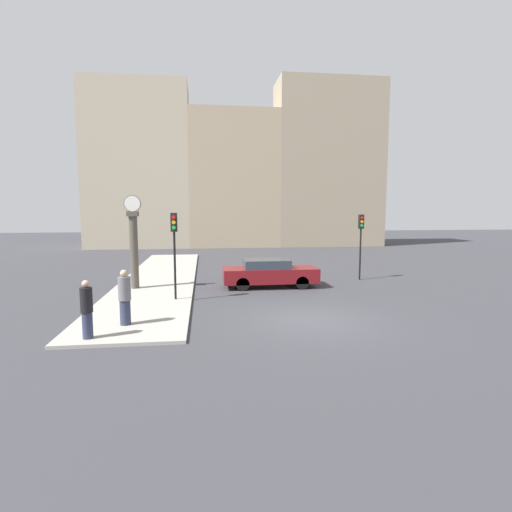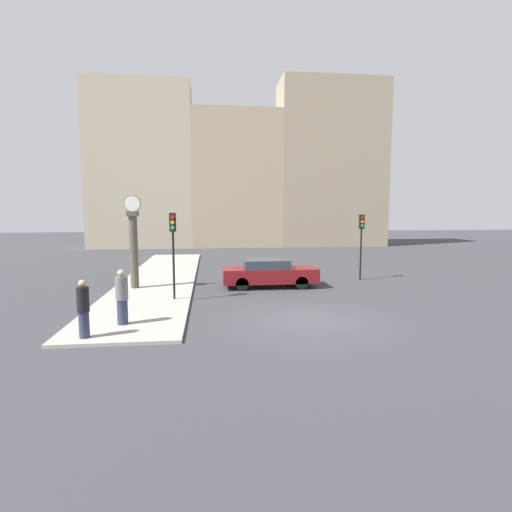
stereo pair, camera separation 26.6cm
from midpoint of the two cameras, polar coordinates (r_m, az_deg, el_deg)
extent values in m
plane|color=#38383D|center=(14.04, 7.38, -9.05)|extent=(120.00, 120.00, 0.00)
cube|color=#A39E93|center=(22.80, -13.79, -3.03)|extent=(3.76, 22.56, 0.11)
cube|color=#B7A88E|center=(43.22, -16.66, 12.13)|extent=(10.25, 5.00, 16.40)
cube|color=tan|center=(42.69, -3.38, 10.76)|extent=(9.18, 5.00, 13.88)
cube|color=gray|center=(44.74, 10.05, 12.66)|extent=(11.18, 5.00, 17.27)
cube|color=maroon|center=(19.66, 1.63, -2.68)|extent=(4.61, 1.75, 0.69)
cube|color=#2D3842|center=(19.55, 1.10, -1.08)|extent=(2.21, 1.58, 0.42)
cylinder|color=black|center=(20.72, 5.20, -3.07)|extent=(0.63, 0.22, 0.63)
cylinder|color=black|center=(19.25, 6.20, -3.82)|extent=(0.63, 0.22, 0.63)
cylinder|color=black|center=(20.30, -2.71, -3.25)|extent=(0.63, 0.22, 0.63)
cylinder|color=black|center=(18.79, -2.32, -4.04)|extent=(0.63, 0.22, 0.63)
cylinder|color=black|center=(16.72, -11.96, -1.36)|extent=(0.09, 0.09, 2.79)
cube|color=black|center=(16.58, -12.10, 4.73)|extent=(0.26, 0.20, 0.76)
cylinder|color=red|center=(16.45, -12.15, 5.45)|extent=(0.15, 0.04, 0.15)
cylinder|color=orange|center=(16.46, -12.14, 4.72)|extent=(0.15, 0.04, 0.15)
cylinder|color=green|center=(16.47, -12.12, 3.99)|extent=(0.15, 0.04, 0.15)
cylinder|color=black|center=(22.34, 14.33, 0.23)|extent=(0.09, 0.09, 2.78)
cube|color=black|center=(22.22, 14.46, 4.78)|extent=(0.26, 0.20, 0.76)
cylinder|color=red|center=(22.11, 14.59, 5.31)|extent=(0.15, 0.04, 0.15)
cylinder|color=orange|center=(22.11, 14.57, 4.77)|extent=(0.15, 0.04, 0.15)
cylinder|color=green|center=(22.12, 14.56, 4.23)|extent=(0.15, 0.04, 0.15)
cylinder|color=#4C473D|center=(19.58, -17.41, 0.48)|extent=(0.38, 0.38, 3.38)
cube|color=#4C473D|center=(19.48, -17.59, 5.76)|extent=(0.50, 0.50, 0.23)
cylinder|color=#4C473D|center=(19.49, -17.63, 7.15)|extent=(0.77, 0.04, 0.77)
cylinder|color=white|center=(19.49, -17.63, 7.15)|extent=(0.71, 0.06, 0.71)
cylinder|color=#2D334C|center=(13.60, -18.71, -7.64)|extent=(0.33, 0.33, 0.80)
cylinder|color=slate|center=(13.44, -18.83, -4.43)|extent=(0.39, 0.39, 0.75)
sphere|color=tan|center=(13.36, -18.91, -2.37)|extent=(0.23, 0.23, 0.23)
cylinder|color=#2D334C|center=(12.58, -23.50, -9.07)|extent=(0.29, 0.29, 0.77)
cylinder|color=black|center=(12.41, -23.65, -5.77)|extent=(0.34, 0.34, 0.71)
sphere|color=tan|center=(12.32, -23.75, -3.66)|extent=(0.21, 0.21, 0.21)
camera|label=1|loc=(0.13, -90.36, -0.04)|focal=28.00mm
camera|label=2|loc=(0.13, 89.64, 0.04)|focal=28.00mm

